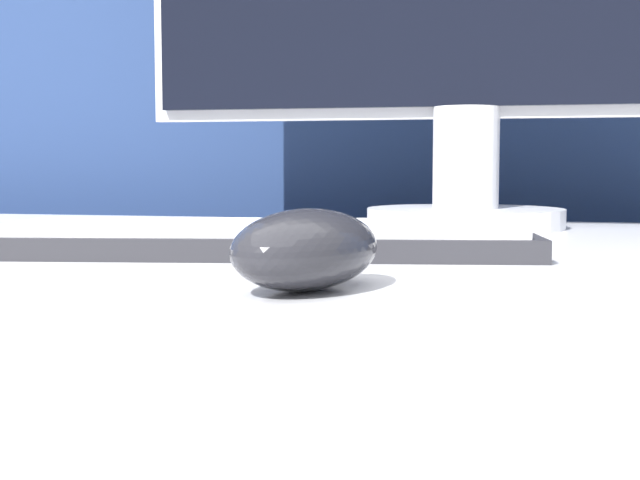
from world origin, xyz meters
name	(u,v)px	position (x,y,z in m)	size (l,w,h in m)	color
partition_panel	(407,212)	(0.00, 0.56, 0.72)	(5.00, 0.03, 1.44)	navy
computer_mouse_near	(307,249)	(0.04, -0.17, 0.74)	(0.09, 0.12, 0.04)	#232328
keyboard	(264,239)	(-0.03, 0.00, 0.73)	(0.40, 0.17, 0.02)	#28282D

